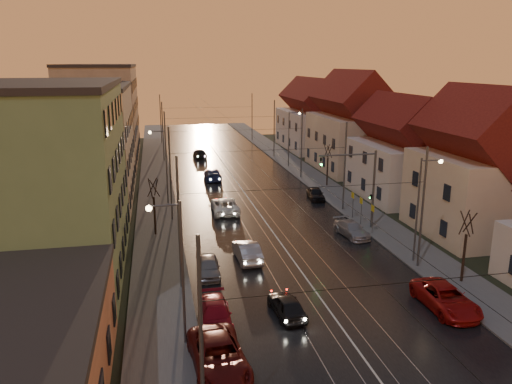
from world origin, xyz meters
TOP-DOWN VIEW (x-y plane):
  - ground at (0.00, 0.00)m, footprint 160.00×160.00m
  - road at (0.00, 40.00)m, footprint 16.00×120.00m
  - sidewalk_left at (-10.00, 40.00)m, footprint 4.00×120.00m
  - sidewalk_right at (10.00, 40.00)m, footprint 4.00×120.00m
  - tram_rail_0 at (-2.20, 40.00)m, footprint 0.06×120.00m
  - tram_rail_1 at (-0.77, 40.00)m, footprint 0.06×120.00m
  - tram_rail_2 at (0.77, 40.00)m, footprint 0.06×120.00m
  - tram_rail_3 at (2.20, 40.00)m, footprint 0.06×120.00m
  - apartment_left_1 at (-17.50, 14.00)m, footprint 10.00×18.00m
  - apartment_left_2 at (-17.50, 34.00)m, footprint 10.00×20.00m
  - apartment_left_3 at (-17.50, 58.00)m, footprint 10.00×24.00m
  - house_right_1 at (17.00, 15.00)m, footprint 8.67×10.20m
  - house_right_2 at (17.00, 28.00)m, footprint 9.18×12.24m
  - house_right_3 at (17.00, 43.00)m, footprint 9.18×14.28m
  - house_right_4 at (17.00, 61.00)m, footprint 9.18×16.32m
  - catenary_pole_l_0 at (-8.60, -6.00)m, footprint 0.16×0.16m
  - catenary_pole_l_1 at (-8.60, 9.00)m, footprint 0.16×0.16m
  - catenary_pole_r_1 at (8.60, 9.00)m, footprint 0.16×0.16m
  - catenary_pole_l_2 at (-8.60, 24.00)m, footprint 0.16×0.16m
  - catenary_pole_r_2 at (8.60, 24.00)m, footprint 0.16×0.16m
  - catenary_pole_l_3 at (-8.60, 39.00)m, footprint 0.16×0.16m
  - catenary_pole_r_3 at (8.60, 39.00)m, footprint 0.16×0.16m
  - catenary_pole_l_4 at (-8.60, 54.00)m, footprint 0.16×0.16m
  - catenary_pole_r_4 at (8.60, 54.00)m, footprint 0.16×0.16m
  - catenary_pole_l_5 at (-8.60, 72.00)m, footprint 0.16×0.16m
  - catenary_pole_r_5 at (8.60, 72.00)m, footprint 0.16×0.16m
  - street_lamp_0 at (-9.10, 2.00)m, footprint 1.75×0.32m
  - street_lamp_1 at (9.10, 10.00)m, footprint 1.75×0.32m
  - street_lamp_2 at (-9.10, 30.00)m, footprint 1.75×0.32m
  - street_lamp_3 at (9.10, 46.00)m, footprint 1.75×0.32m
  - traffic_light_mast at (7.99, 18.00)m, footprint 5.30×0.32m
  - bare_tree_0 at (-10.20, 20.00)m, footprint 1.09×1.09m
  - bare_tree_1 at (10.20, 6.00)m, footprint 1.09×1.09m
  - bare_tree_2 at (10.40, 34.00)m, footprint 1.09×1.09m
  - driving_car_0 at (-2.67, 4.02)m, footprint 1.84×3.95m
  - driving_car_1 at (-3.42, 12.93)m, footprint 1.73×4.54m
  - driving_car_2 at (-3.33, 25.58)m, footprint 2.61×5.48m
  - driving_car_3 at (-2.82, 40.15)m, footprint 2.25×5.19m
  - driving_car_4 at (-2.98, 55.81)m, footprint 2.13×4.62m
  - parked_left_1 at (-7.35, -0.59)m, footprint 2.88×5.66m
  - parked_left_2 at (-6.98, 3.80)m, footprint 1.91×4.50m
  - parked_left_3 at (-6.60, 10.72)m, footprint 1.76×3.95m
  - parked_right_0 at (7.00, 2.82)m, footprint 2.44×5.25m
  - parked_right_1 at (6.49, 16.50)m, footprint 2.32×4.52m
  - parked_right_2 at (7.20, 28.65)m, footprint 1.97×4.01m

SIDE VIEW (x-z plane):
  - ground at x=0.00m, z-range 0.00..0.00m
  - road at x=0.00m, z-range 0.00..0.04m
  - tram_rail_0 at x=-2.20m, z-range 0.04..0.07m
  - tram_rail_1 at x=-0.77m, z-range 0.04..0.07m
  - tram_rail_2 at x=0.77m, z-range 0.04..0.07m
  - tram_rail_3 at x=2.20m, z-range 0.04..0.07m
  - sidewalk_left at x=-10.00m, z-range 0.00..0.15m
  - sidewalk_right at x=10.00m, z-range 0.00..0.15m
  - parked_right_1 at x=6.49m, z-range 0.00..1.26m
  - parked_left_2 at x=-6.98m, z-range 0.00..1.29m
  - driving_car_0 at x=-2.67m, z-range 0.00..1.31m
  - parked_right_2 at x=7.20m, z-range 0.00..1.31m
  - parked_left_3 at x=-6.60m, z-range 0.00..1.32m
  - parked_right_0 at x=7.00m, z-range 0.00..1.45m
  - driving_car_1 at x=-3.42m, z-range 0.00..1.48m
  - driving_car_3 at x=-2.82m, z-range 0.00..1.49m
  - driving_car_2 at x=-3.33m, z-range 0.00..1.51m
  - parked_left_1 at x=-7.35m, z-range 0.00..1.53m
  - driving_car_4 at x=-2.98m, z-range 0.00..1.53m
  - bare_tree_0 at x=-10.20m, z-range -0.07..5.04m
  - bare_tree_1 at x=10.20m, z-range -0.07..5.04m
  - bare_tree_2 at x=10.40m, z-range -0.07..5.04m
  - catenary_pole_l_0 at x=-8.60m, z-range 0.00..9.00m
  - catenary_pole_l_1 at x=-8.60m, z-range 0.00..9.00m
  - catenary_pole_r_1 at x=8.60m, z-range 0.00..9.00m
  - catenary_pole_l_2 at x=-8.60m, z-range 0.00..9.00m
  - catenary_pole_r_2 at x=8.60m, z-range 0.00..9.00m
  - catenary_pole_l_3 at x=-8.60m, z-range 0.00..9.00m
  - catenary_pole_r_3 at x=8.60m, z-range 0.00..9.00m
  - catenary_pole_l_4 at x=-8.60m, z-range 0.00..9.00m
  - catenary_pole_r_4 at x=8.60m, z-range 0.00..9.00m
  - catenary_pole_l_5 at x=-8.60m, z-range 0.00..9.00m
  - catenary_pole_r_5 at x=8.60m, z-range 0.00..9.00m
  - traffic_light_mast at x=7.99m, z-range 1.00..8.20m
  - house_right_2 at x=17.00m, z-range 0.04..9.24m
  - street_lamp_0 at x=-9.10m, z-range 0.89..8.89m
  - street_lamp_1 at x=9.10m, z-range 0.89..8.89m
  - street_lamp_2 at x=-9.10m, z-range 0.89..8.89m
  - street_lamp_3 at x=9.10m, z-range 0.89..8.89m
  - house_right_4 at x=17.00m, z-range 0.05..10.05m
  - house_right_1 at x=17.00m, z-range 0.05..10.85m
  - house_right_3 at x=17.00m, z-range 0.05..11.55m
  - apartment_left_2 at x=-17.50m, z-range 0.00..12.00m
  - apartment_left_1 at x=-17.50m, z-range 0.00..13.00m
  - apartment_left_3 at x=-17.50m, z-range 0.00..14.00m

